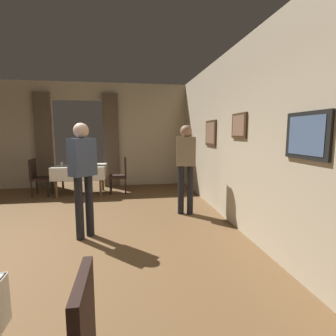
% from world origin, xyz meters
% --- Properties ---
extents(ground, '(10.08, 10.08, 0.00)m').
position_xyz_m(ground, '(0.00, 0.00, 0.00)').
color(ground, brown).
extents(wall_right, '(0.16, 8.40, 3.00)m').
position_xyz_m(wall_right, '(3.20, 0.00, 1.50)').
color(wall_right, beige).
rests_on(wall_right, ground).
extents(wall_back, '(6.40, 0.27, 3.00)m').
position_xyz_m(wall_back, '(0.00, 4.18, 1.52)').
color(wall_back, beige).
rests_on(wall_back, ground).
extents(dining_table_mid, '(1.28, 0.92, 0.75)m').
position_xyz_m(dining_table_mid, '(0.18, 3.14, 0.64)').
color(dining_table_mid, brown).
rests_on(dining_table_mid, ground).
extents(chair_mid_right, '(0.44, 0.44, 0.93)m').
position_xyz_m(chair_mid_right, '(1.20, 3.12, 0.52)').
color(chair_mid_right, black).
rests_on(chair_mid_right, ground).
extents(chair_mid_left, '(0.44, 0.44, 0.93)m').
position_xyz_m(chair_mid_left, '(-0.85, 3.14, 0.52)').
color(chair_mid_left, black).
rests_on(chair_mid_left, ground).
extents(flower_vase_mid, '(0.07, 0.07, 0.20)m').
position_xyz_m(flower_vase_mid, '(0.52, 3.45, 0.86)').
color(flower_vase_mid, silver).
rests_on(flower_vase_mid, dining_table_mid).
extents(plate_mid_b, '(0.19, 0.19, 0.01)m').
position_xyz_m(plate_mid_b, '(0.24, 3.44, 0.76)').
color(plate_mid_b, white).
rests_on(plate_mid_b, dining_table_mid).
extents(glass_mid_c, '(0.07, 0.07, 0.11)m').
position_xyz_m(glass_mid_c, '(0.48, 2.97, 0.81)').
color(glass_mid_c, silver).
rests_on(glass_mid_c, dining_table_mid).
extents(glass_mid_d, '(0.07, 0.07, 0.10)m').
position_xyz_m(glass_mid_d, '(-0.26, 3.10, 0.80)').
color(glass_mid_d, silver).
rests_on(glass_mid_d, dining_table_mid).
extents(person_waiter_by_doorway, '(0.41, 0.41, 1.72)m').
position_xyz_m(person_waiter_by_doorway, '(0.71, 0.19, 1.02)').
color(person_waiter_by_doorway, black).
rests_on(person_waiter_by_doorway, ground).
extents(person_diner_standing_aside, '(0.39, 0.28, 1.72)m').
position_xyz_m(person_diner_standing_aside, '(2.47, 1.10, 1.02)').
color(person_diner_standing_aside, black).
rests_on(person_diner_standing_aside, ground).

